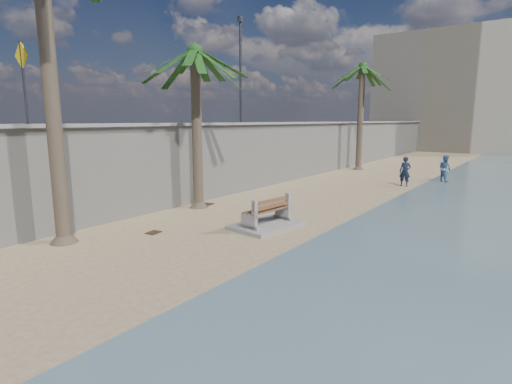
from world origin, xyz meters
The scene contains 13 objects.
ground_plane centered at (0.00, 0.00, 0.00)m, with size 140.00×140.00×0.00m, color tan.
seawall centered at (-5.20, 20.00, 1.75)m, with size 0.45×70.00×3.50m, color gray.
wall_cap centered at (-5.20, 20.00, 3.55)m, with size 0.80×70.00×0.12m, color gray.
end_building centered at (-2.00, 52.00, 7.00)m, with size 18.00×12.00×14.00m, color #B7AA93.
bench_far centered at (0.00, 6.94, 0.45)m, with size 1.94×2.63×1.02m.
palm_mid centered at (-4.19, 7.87, 6.41)m, with size 5.00×5.00×7.40m.
palm_back centered at (-3.77, 24.73, 7.48)m, with size 5.00×5.00×8.50m.
pedestrian_sign centered at (-5.00, 1.50, 5.15)m, with size 0.78×0.07×2.40m.
streetlight centered at (-5.10, 12.00, 6.64)m, with size 0.28×0.28×5.12m.
person_a centered at (1.35, 18.84, 0.97)m, with size 0.70×0.47×1.94m, color #131E35.
person_b centered at (2.81, 22.07, 0.90)m, with size 0.87×0.67×1.80m, color #4C709D.
debris_c centered at (-4.33, 8.49, 0.01)m, with size 0.61×0.49×0.03m, color #382616.
debris_d centered at (-2.64, 4.10, 0.01)m, with size 0.46×0.37×0.03m, color #382616.
Camera 1 is at (7.74, -4.31, 3.73)m, focal length 28.00 mm.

